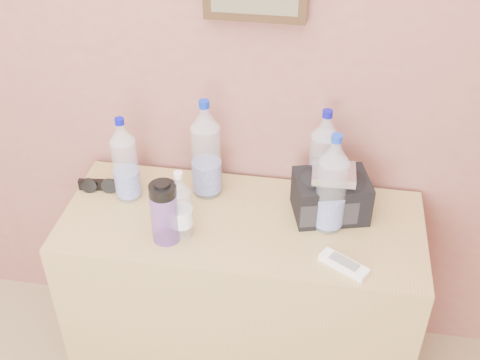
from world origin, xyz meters
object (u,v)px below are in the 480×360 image
Objects in this scene: nalgene_bottle at (165,212)px; toiletry_bag at (331,194)px; pet_large_d at (331,188)px; ac_remote at (344,265)px; pet_large_c at (323,161)px; sunglasses at (100,185)px; foil_packet at (334,173)px; dresser at (241,298)px; pet_large_b at (206,154)px; pet_small at (181,208)px; pet_large_a at (125,163)px.

toiletry_bag is at bearing 22.50° from nalgene_bottle.
ac_remote is at bearing -72.66° from pet_large_d.
pet_large_d is (0.03, -0.14, 0.00)m from pet_large_c.
sunglasses is (-0.76, 0.06, -0.13)m from pet_large_d.
foil_packet is (-0.05, 0.22, 0.16)m from ac_remote.
toiletry_bag is at bearing -66.44° from pet_large_c.
toiletry_bag is at bearing 16.40° from dresser.
dresser is at bearing -178.80° from toiletry_bag.
pet_large_b is 1.65× the size of nalgene_bottle.
pet_small reaches higher than ac_remote.
ac_remote is at bearing -26.29° from dresser.
toiletry_bag reaches higher than sunglasses.
nalgene_bottle is at bearing -172.70° from toiletry_bag.
sunglasses is (-0.11, 0.02, -0.11)m from pet_large_a.
toiletry_bag is (0.66, 0.02, -0.05)m from pet_large_a.
dresser is at bearing -175.35° from ac_remote.
pet_large_d is at bearing 138.27° from ac_remote.
pet_large_d is at bearing 16.05° from nalgene_bottle.
pet_large_a is 0.66m from foil_packet.
ac_remote is at bearing -23.80° from sunglasses.
foil_packet is at bearing 20.82° from nalgene_bottle.
pet_large_b reaches higher than toiletry_bag.
sunglasses is at bearing 164.64° from toiletry_bag.
ac_remote is (0.46, -0.29, -0.14)m from pet_large_b.
nalgene_bottle is 0.54m from ac_remote.
foil_packet is at bearing 0.02° from pet_large_a.
pet_small reaches higher than sunglasses.
dresser is 0.58m from pet_large_c.
pet_large_b is 0.41m from foil_packet.
ac_remote is (0.09, -0.32, -0.13)m from pet_large_c.
pet_large_b is 0.42m from pet_large_d.
pet_large_b reaches higher than pet_large_c.
pet_large_b reaches higher than dresser.
foil_packet is at bearing -103.21° from toiletry_bag.
sunglasses is (-0.28, 0.20, -0.08)m from nalgene_bottle.
toiletry_bag is (0.41, -0.05, -0.08)m from pet_large_b.
pet_large_b is 0.37m from pet_large_c.
pet_large_b is at bearing 178.90° from ac_remote.
pet_large_c reaches higher than pet_small.
dresser is 0.62m from sunglasses.
pet_large_c reaches higher than foil_packet.
toiletry_bag is at bearing 1.43° from pet_large_a.
pet_small is at bearing -35.92° from sunglasses.
ac_remote is 0.65× the size of toiletry_bag.
foil_packet is (0.76, -0.02, 0.15)m from sunglasses.
foil_packet reaches higher than sunglasses.
pet_large_b is at bearing 81.96° from pet_small.
dresser is 0.50m from pet_small.
dresser is 3.49× the size of pet_large_c.
pet_large_b is at bearing 73.30° from nalgene_bottle.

